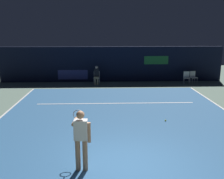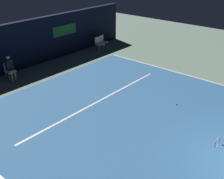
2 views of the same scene
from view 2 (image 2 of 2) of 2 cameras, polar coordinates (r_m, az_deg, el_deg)
The scene contains 9 objects.
ground_plane at distance 11.34m, azimuth 4.29°, elevation -5.47°, with size 32.52×32.52×0.00m, color slate.
court_surface at distance 11.33m, azimuth 4.29°, elevation -5.45°, with size 10.57×10.92×0.01m, color #336699.
line_sideline_left at distance 15.44m, azimuth 15.93°, elevation 2.50°, with size 0.10×10.92×0.01m, color white.
line_service at distance 12.39m, azimuth -2.83°, elevation -2.44°, with size 8.24×0.10×0.01m, color white.
back_wall at distance 16.30m, azimuth -18.71°, elevation 8.18°, with size 16.54×0.33×2.60m.
line_judge_on_chair at distance 15.16m, azimuth -19.89°, elevation 4.24°, with size 0.46×0.55×1.32m.
courtside_chair_near at distance 19.38m, azimuth -1.82°, elevation 9.75°, with size 0.50×0.48×0.88m.
courtside_chair_far at distance 18.95m, azimuth -2.69°, elevation 9.36°, with size 0.50×0.48×0.88m.
tennis_ball at distance 12.42m, azimuth 12.91°, elevation -2.87°, with size 0.07×0.07×0.07m, color #CCE033.
Camera 2 is at (-7.90, -1.15, 5.89)m, focal length 45.32 mm.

